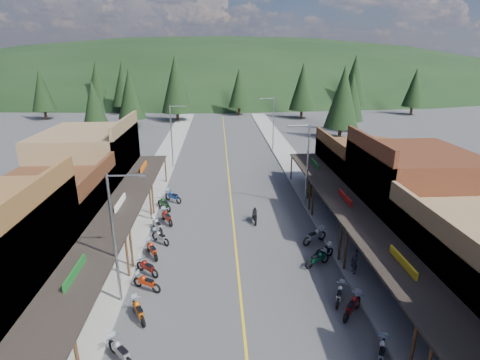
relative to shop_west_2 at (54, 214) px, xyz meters
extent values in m
plane|color=#38383A|center=(13.75, -1.70, -2.53)|extent=(220.00, 220.00, 0.00)
cube|color=gold|center=(13.75, 18.30, -2.53)|extent=(0.15, 90.00, 0.01)
cube|color=gray|center=(5.05, 18.30, -2.46)|extent=(3.40, 94.00, 0.15)
cube|color=gray|center=(22.45, 18.30, -2.46)|extent=(3.40, 94.00, 0.15)
cube|color=brown|center=(3.60, -9.60, 1.57)|extent=(0.30, 10.20, 8.20)
cube|color=black|center=(5.05, -9.60, 0.47)|extent=(3.20, 10.20, 0.18)
cylinder|color=#472D19|center=(6.55, -5.10, -1.03)|extent=(0.16, 0.16, 3.00)
cube|color=#14591E|center=(5.05, -9.60, 0.67)|extent=(0.12, 3.00, 0.70)
cube|color=#3F2111|center=(-0.25, 0.00, -0.03)|extent=(8.00, 9.00, 5.00)
cube|color=#3F2111|center=(3.60, 0.00, 0.57)|extent=(0.30, 9.00, 6.20)
cube|color=black|center=(5.05, 0.00, 0.47)|extent=(3.20, 9.00, 0.18)
cylinder|color=#472D19|center=(6.55, -3.90, -1.03)|extent=(0.16, 0.16, 3.00)
cylinder|color=#472D19|center=(6.55, 3.90, -1.03)|extent=(0.16, 0.16, 3.00)
cube|color=silver|center=(5.05, 0.00, 0.67)|extent=(0.12, 3.00, 0.70)
cube|color=brown|center=(-0.25, 9.60, 0.97)|extent=(8.00, 10.20, 7.00)
cube|color=brown|center=(3.60, 9.60, 1.57)|extent=(0.30, 10.20, 8.20)
cube|color=black|center=(5.05, 9.60, 0.47)|extent=(3.20, 10.20, 0.18)
cylinder|color=#472D19|center=(6.55, 5.10, -1.03)|extent=(0.16, 0.16, 3.00)
cylinder|color=#472D19|center=(6.55, 14.10, -1.03)|extent=(0.16, 0.16, 3.00)
cube|color=#CC590C|center=(5.05, 9.60, 0.67)|extent=(0.12, 3.00, 0.70)
cube|color=brown|center=(23.90, -9.60, 0.57)|extent=(0.30, 10.20, 6.20)
cube|color=black|center=(22.45, -9.60, 0.47)|extent=(3.20, 10.20, 0.18)
cylinder|color=#472D19|center=(20.95, -14.10, -1.03)|extent=(0.16, 0.16, 3.00)
cylinder|color=#472D19|center=(20.95, -5.10, -1.03)|extent=(0.16, 0.16, 3.00)
cube|color=gold|center=(22.45, -9.60, 0.67)|extent=(0.12, 3.00, 0.70)
cube|color=#562B19|center=(27.75, 0.00, 0.97)|extent=(8.00, 9.00, 7.00)
cube|color=#562B19|center=(23.90, 0.00, 1.57)|extent=(0.30, 9.00, 8.20)
cube|color=black|center=(22.45, 0.00, 0.47)|extent=(3.20, 9.00, 0.18)
cylinder|color=#472D19|center=(20.95, -3.90, -1.03)|extent=(0.16, 0.16, 3.00)
cylinder|color=#472D19|center=(20.95, 3.90, -1.03)|extent=(0.16, 0.16, 3.00)
cube|color=#B2140F|center=(22.45, 0.00, 0.67)|extent=(0.12, 3.00, 0.70)
cube|color=#4C2D16|center=(27.75, 9.60, -0.03)|extent=(8.00, 10.20, 5.00)
cube|color=#4C2D16|center=(23.90, 9.60, 0.57)|extent=(0.30, 10.20, 6.20)
cube|color=black|center=(22.45, 9.60, 0.47)|extent=(3.20, 10.20, 0.18)
cylinder|color=#472D19|center=(20.95, 5.10, -1.03)|extent=(0.16, 0.16, 3.00)
cylinder|color=#472D19|center=(20.95, 14.10, -1.03)|extent=(0.16, 0.16, 3.00)
cube|color=#14591E|center=(22.45, 9.60, 0.67)|extent=(0.12, 3.00, 0.70)
cylinder|color=gray|center=(6.65, -7.70, 1.47)|extent=(0.16, 0.16, 8.00)
cylinder|color=gray|center=(7.65, -7.70, 5.37)|extent=(2.00, 0.10, 0.10)
cube|color=gray|center=(8.55, -7.70, 5.32)|extent=(0.35, 0.18, 0.12)
cylinder|color=gray|center=(6.65, 20.30, 1.47)|extent=(0.16, 0.16, 8.00)
cylinder|color=gray|center=(7.65, 20.30, 5.37)|extent=(2.00, 0.10, 0.10)
cube|color=gray|center=(8.55, 20.30, 5.32)|extent=(0.35, 0.18, 0.12)
cylinder|color=gray|center=(20.85, 6.30, 1.47)|extent=(0.16, 0.16, 8.00)
cylinder|color=gray|center=(19.85, 6.30, 5.37)|extent=(2.00, 0.10, 0.10)
cube|color=gray|center=(18.95, 6.30, 5.32)|extent=(0.35, 0.18, 0.12)
cylinder|color=gray|center=(20.85, 28.30, 1.47)|extent=(0.16, 0.16, 8.00)
cylinder|color=gray|center=(19.85, 28.30, 5.37)|extent=(2.00, 0.10, 0.10)
cube|color=gray|center=(18.95, 28.30, 5.32)|extent=(0.35, 0.18, 0.12)
ellipsoid|color=black|center=(13.75, 133.30, -2.53)|extent=(310.00, 140.00, 60.00)
cylinder|color=black|center=(-26.25, 60.30, -1.53)|extent=(0.60, 0.60, 2.00)
cone|color=black|center=(-26.25, 60.30, 3.97)|extent=(5.04, 5.04, 9.00)
cylinder|color=black|center=(-10.25, 68.30, -1.53)|extent=(0.60, 0.60, 2.00)
cone|color=black|center=(-10.25, 68.30, 4.72)|extent=(5.88, 5.88, 10.50)
cylinder|color=black|center=(3.75, 56.30, -1.53)|extent=(0.60, 0.60, 2.00)
cone|color=black|center=(3.75, 56.30, 5.47)|extent=(6.72, 6.72, 12.00)
cylinder|color=black|center=(17.75, 64.30, -1.53)|extent=(0.60, 0.60, 2.00)
cone|color=black|center=(17.75, 64.30, 3.97)|extent=(5.04, 5.04, 9.00)
cylinder|color=black|center=(31.75, 58.30, -1.53)|extent=(0.60, 0.60, 2.00)
cone|color=black|center=(31.75, 58.30, 4.72)|extent=(5.88, 5.88, 10.50)
cylinder|color=black|center=(47.75, 70.30, -1.53)|extent=(0.60, 0.60, 2.00)
cone|color=black|center=(47.75, 70.30, 5.47)|extent=(6.72, 6.72, 12.00)
cylinder|color=black|center=(59.75, 62.30, -1.53)|extent=(0.60, 0.60, 2.00)
cone|color=black|center=(59.75, 62.30, 3.97)|extent=(5.04, 5.04, 9.00)
cylinder|color=black|center=(-18.25, 74.30, -1.53)|extent=(0.60, 0.60, 2.00)
cone|color=black|center=(-18.25, 74.30, 4.72)|extent=(5.88, 5.88, 10.50)
cylinder|color=black|center=(-8.25, 38.30, -1.53)|extent=(0.60, 0.60, 2.00)
cone|color=black|center=(-8.25, 38.30, 3.47)|extent=(4.48, 4.48, 8.00)
cylinder|color=black|center=(37.75, 43.30, -1.53)|extent=(0.60, 0.60, 2.00)
cone|color=black|center=(37.75, 43.30, 3.87)|extent=(4.93, 4.93, 8.80)
cylinder|color=black|center=(-4.25, 48.30, -1.53)|extent=(0.60, 0.60, 2.00)
cone|color=black|center=(-4.25, 48.30, 4.27)|extent=(5.38, 5.38, 9.60)
cylinder|color=black|center=(33.75, 36.30, -1.53)|extent=(0.60, 0.60, 2.00)
cone|color=black|center=(33.75, 36.30, 4.67)|extent=(5.82, 5.82, 10.40)
imported|color=#231F2F|center=(21.40, -5.63, -1.53)|extent=(0.48, 0.67, 1.72)
imported|color=brown|center=(21.60, 8.17, -1.47)|extent=(0.93, 0.59, 1.82)
camera|label=1|loc=(12.57, -26.83, 11.44)|focal=28.00mm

